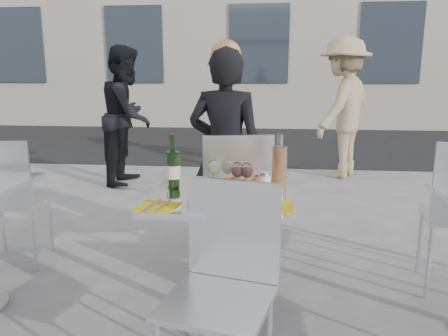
# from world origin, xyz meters

# --- Properties ---
(ground) EXTENTS (80.00, 80.00, 0.00)m
(ground) POSITION_xyz_m (0.00, 0.00, 0.00)
(ground) COLOR slate
(street_asphalt) EXTENTS (24.00, 5.00, 0.00)m
(street_asphalt) POSITION_xyz_m (0.00, 6.50, 0.00)
(street_asphalt) COLOR black
(street_asphalt) RESTS_ON ground
(main_table) EXTENTS (0.72, 0.72, 0.75)m
(main_table) POSITION_xyz_m (0.00, 0.00, 0.54)
(main_table) COLOR #B7BABF
(main_table) RESTS_ON ground
(chair_far) EXTENTS (0.52, 0.53, 0.98)m
(chair_far) POSITION_xyz_m (0.04, 0.62, 0.58)
(chair_far) COLOR silver
(chair_far) RESTS_ON ground
(chair_near) EXTENTS (0.51, 0.51, 0.92)m
(chair_near) POSITION_xyz_m (0.07, -0.49, 0.54)
(chair_near) COLOR silver
(chair_near) RESTS_ON ground
(side_chair_lfar) EXTENTS (0.49, 0.50, 0.93)m
(side_chair_lfar) POSITION_xyz_m (-1.55, 0.57, 0.55)
(side_chair_lfar) COLOR silver
(side_chair_lfar) RESTS_ON ground
(woman_diner) EXTENTS (0.61, 0.45, 1.54)m
(woman_diner) POSITION_xyz_m (-0.07, 1.01, 0.77)
(woman_diner) COLOR black
(woman_diner) RESTS_ON ground
(pedestrian_a) EXTENTS (0.64, 0.81, 1.67)m
(pedestrian_a) POSITION_xyz_m (-1.48, 3.05, 0.84)
(pedestrian_a) COLOR black
(pedestrian_a) RESTS_ON ground
(pedestrian_b) EXTENTS (1.19, 1.35, 1.81)m
(pedestrian_b) POSITION_xyz_m (1.20, 3.64, 0.90)
(pedestrian_b) COLOR tan
(pedestrian_b) RESTS_ON ground
(pizza_near) EXTENTS (0.30, 0.30, 0.02)m
(pizza_near) POSITION_xyz_m (0.01, -0.19, 0.76)
(pizza_near) COLOR tan
(pizza_near) RESTS_ON main_table
(pizza_far) EXTENTS (0.33, 0.33, 0.03)m
(pizza_far) POSITION_xyz_m (0.12, 0.22, 0.77)
(pizza_far) COLOR white
(pizza_far) RESTS_ON main_table
(salad_plate) EXTENTS (0.22, 0.22, 0.09)m
(salad_plate) POSITION_xyz_m (-0.06, -0.02, 0.79)
(salad_plate) COLOR white
(salad_plate) RESTS_ON main_table
(wine_bottle) EXTENTS (0.07, 0.08, 0.29)m
(wine_bottle) POSITION_xyz_m (-0.27, 0.08, 0.86)
(wine_bottle) COLOR #29471A
(wine_bottle) RESTS_ON main_table
(carafe) EXTENTS (0.08, 0.08, 0.29)m
(carafe) POSITION_xyz_m (0.30, 0.17, 0.87)
(carafe) COLOR tan
(carafe) RESTS_ON main_table
(sugar_shaker) EXTENTS (0.06, 0.06, 0.11)m
(sugar_shaker) POSITION_xyz_m (0.22, 0.04, 0.80)
(sugar_shaker) COLOR white
(sugar_shaker) RESTS_ON main_table
(wineglass_white_a) EXTENTS (0.07, 0.07, 0.16)m
(wineglass_white_a) POSITION_xyz_m (-0.05, 0.08, 0.86)
(wineglass_white_a) COLOR white
(wineglass_white_a) RESTS_ON main_table
(wineglass_white_b) EXTENTS (0.07, 0.07, 0.16)m
(wineglass_white_b) POSITION_xyz_m (0.02, 0.12, 0.86)
(wineglass_white_b) COLOR white
(wineglass_white_b) RESTS_ON main_table
(wineglass_red_a) EXTENTS (0.07, 0.07, 0.16)m
(wineglass_red_a) POSITION_xyz_m (0.13, 0.04, 0.86)
(wineglass_red_a) COLOR white
(wineglass_red_a) RESTS_ON main_table
(wineglass_red_b) EXTENTS (0.07, 0.07, 0.16)m
(wineglass_red_b) POSITION_xyz_m (0.08, 0.05, 0.86)
(wineglass_red_b) COLOR white
(wineglass_red_b) RESTS_ON main_table
(napkin_left) EXTENTS (0.20, 0.20, 0.01)m
(napkin_left) POSITION_xyz_m (-0.27, -0.26, 0.75)
(napkin_left) COLOR yellow
(napkin_left) RESTS_ON main_table
(napkin_right) EXTENTS (0.19, 0.20, 0.01)m
(napkin_right) POSITION_xyz_m (0.27, -0.20, 0.75)
(napkin_right) COLOR yellow
(napkin_right) RESTS_ON main_table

